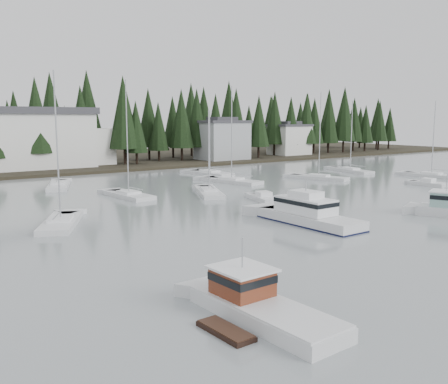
# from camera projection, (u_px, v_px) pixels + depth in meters

# --- Properties ---
(far_shore_land) EXTENTS (240.00, 54.00, 1.00)m
(far_shore_land) POSITION_uv_depth(u_px,v_px,m) (30.00, 164.00, 104.54)
(far_shore_land) COLOR black
(far_shore_land) RESTS_ON ground
(conifer_treeline) EXTENTS (200.00, 22.00, 20.00)m
(conifer_treeline) POSITION_uv_depth(u_px,v_px,m) (46.00, 168.00, 95.71)
(conifer_treeline) COLOR black
(conifer_treeline) RESTS_ON ground
(house_east_a) EXTENTS (10.60, 8.48, 9.25)m
(house_east_a) POSITION_uv_depth(u_px,v_px,m) (222.00, 139.00, 109.41)
(house_east_a) COLOR #999EA0
(house_east_a) RESTS_ON ground
(house_east_b) EXTENTS (9.54, 7.42, 8.25)m
(house_east_b) POSITION_uv_depth(u_px,v_px,m) (289.00, 139.00, 123.83)
(house_east_b) COLOR silver
(house_east_b) RESTS_ON ground
(harbor_inn) EXTENTS (29.50, 11.50, 10.90)m
(harbor_inn) POSITION_uv_depth(u_px,v_px,m) (33.00, 139.00, 90.22)
(harbor_inn) COLOR silver
(harbor_inn) RESTS_ON ground
(lobster_boat_brown) EXTENTS (4.51, 8.56, 4.19)m
(lobster_boat_brown) POSITION_uv_depth(u_px,v_px,m) (258.00, 309.00, 23.67)
(lobster_boat_brown) COLOR silver
(lobster_boat_brown) RESTS_ON ground
(cabin_cruiser_center) EXTENTS (3.39, 10.68, 4.58)m
(cabin_cruiser_center) POSITION_uv_depth(u_px,v_px,m) (308.00, 216.00, 44.96)
(cabin_cruiser_center) COLOR silver
(cabin_cruiser_center) RESTS_ON ground
(sailboat_0) EXTENTS (3.77, 9.29, 12.76)m
(sailboat_0) POSITION_uv_depth(u_px,v_px,m) (431.00, 176.00, 81.12)
(sailboat_0) COLOR silver
(sailboat_0) RESTS_ON ground
(sailboat_2) EXTENTS (4.26, 10.42, 13.02)m
(sailboat_2) POSITION_uv_depth(u_px,v_px,m) (350.00, 171.00, 88.92)
(sailboat_2) COLOR silver
(sailboat_2) RESTS_ON ground
(sailboat_3) EXTENTS (5.37, 9.56, 13.96)m
(sailboat_3) POSITION_uv_depth(u_px,v_px,m) (319.00, 179.00, 78.12)
(sailboat_3) COLOR silver
(sailboat_3) RESTS_ON ground
(sailboat_4) EXTENTS (6.42, 8.97, 14.05)m
(sailboat_4) POSITION_uv_depth(u_px,v_px,m) (61.00, 225.00, 44.28)
(sailboat_4) COLOR silver
(sailboat_4) RESTS_ON ground
(sailboat_5) EXTENTS (4.09, 9.40, 11.26)m
(sailboat_5) POSITION_uv_depth(u_px,v_px,m) (210.00, 174.00, 84.35)
(sailboat_5) COLOR silver
(sailboat_5) RESTS_ON ground
(sailboat_7) EXTENTS (6.13, 10.40, 12.85)m
(sailboat_7) POSITION_uv_depth(u_px,v_px,m) (59.00, 187.00, 69.06)
(sailboat_7) COLOR silver
(sailboat_7) RESTS_ON ground
(sailboat_8) EXTENTS (3.35, 8.43, 14.49)m
(sailboat_8) POSITION_uv_depth(u_px,v_px,m) (129.00, 196.00, 60.22)
(sailboat_8) COLOR silver
(sailboat_8) RESTS_ON ground
(sailboat_9) EXTENTS (6.43, 9.74, 11.09)m
(sailboat_9) POSITION_uv_depth(u_px,v_px,m) (209.00, 194.00, 62.66)
(sailboat_9) COLOR silver
(sailboat_9) RESTS_ON ground
(sailboat_10) EXTENTS (5.00, 10.38, 14.61)m
(sailboat_10) POSITION_uv_depth(u_px,v_px,m) (232.00, 182.00, 74.10)
(sailboat_10) COLOR silver
(sailboat_10) RESTS_ON ground
(runabout_1) EXTENTS (3.51, 5.78, 1.42)m
(runabout_1) POSITION_uv_depth(u_px,v_px,m) (263.00, 199.00, 57.99)
(runabout_1) COLOR silver
(runabout_1) RESTS_ON ground
(runabout_2) EXTENTS (2.52, 5.29, 1.42)m
(runabout_2) POSITION_uv_depth(u_px,v_px,m) (428.00, 184.00, 70.83)
(runabout_2) COLOR silver
(runabout_2) RESTS_ON ground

